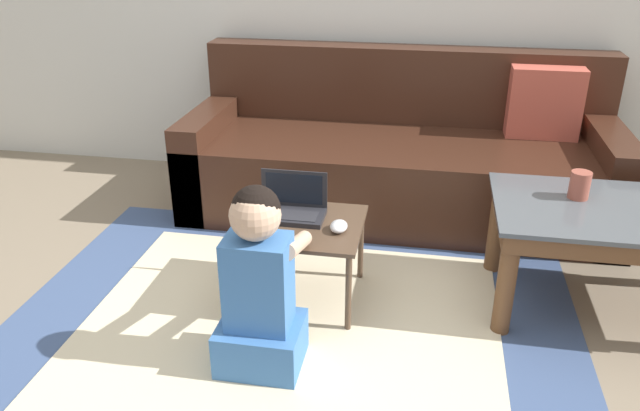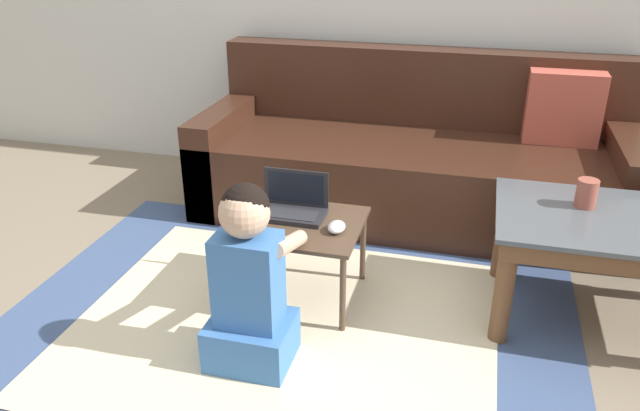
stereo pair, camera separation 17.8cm
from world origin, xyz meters
name	(u,v)px [view 1 (the left image)]	position (x,y,z in m)	size (l,w,h in m)	color
ground_plane	(329,320)	(0.00, 0.00, 0.00)	(16.00, 16.00, 0.00)	#7F705B
area_rug	(289,328)	(-0.14, -0.08, 0.00)	(2.22, 1.85, 0.01)	#3D517A
couch	(401,158)	(0.20, 1.14, 0.28)	(2.20, 0.85, 0.81)	#381E14
coffee_table	(613,226)	(1.05, 0.29, 0.37)	(0.90, 0.58, 0.45)	#4C5156
laptop_desk	(300,232)	(-0.14, 0.14, 0.31)	(0.49, 0.43, 0.35)	#4C3828
laptop	(291,209)	(-0.19, 0.20, 0.38)	(0.27, 0.16, 0.17)	#232328
computer_mouse	(339,226)	(0.02, 0.10, 0.37)	(0.07, 0.10, 0.04)	silver
person_seated	(259,286)	(-0.19, -0.29, 0.32)	(0.29, 0.41, 0.68)	#3D70B2
cup_on_table	(580,185)	(0.93, 0.36, 0.50)	(0.08, 0.08, 0.11)	#994C3D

